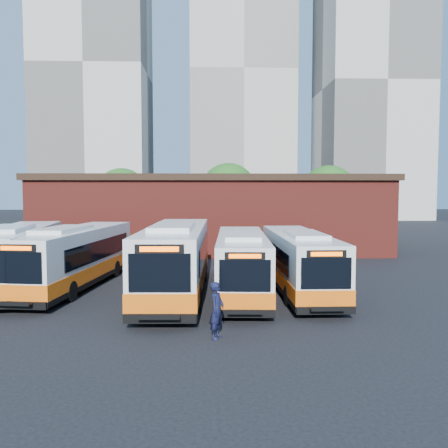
{
  "coord_description": "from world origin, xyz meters",
  "views": [
    {
      "loc": [
        -0.4,
        -21.27,
        5.11
      ],
      "look_at": [
        0.57,
        7.42,
        3.1
      ],
      "focal_mm": 38.0,
      "sensor_mm": 36.0,
      "label": 1
    }
  ],
  "objects_px": {
    "bus_west": "(75,259)",
    "transit_worker": "(217,310)",
    "bus_mideast": "(242,265)",
    "bus_east": "(299,263)",
    "bus_midwest": "(176,261)",
    "bus_farwest": "(17,259)"
  },
  "relations": [
    {
      "from": "bus_midwest",
      "to": "bus_east",
      "type": "distance_m",
      "value": 6.21
    },
    {
      "from": "bus_mideast",
      "to": "bus_west",
      "type": "bearing_deg",
      "value": 171.11
    },
    {
      "from": "bus_west",
      "to": "transit_worker",
      "type": "bearing_deg",
      "value": -43.56
    },
    {
      "from": "bus_midwest",
      "to": "bus_mideast",
      "type": "distance_m",
      "value": 3.25
    },
    {
      "from": "bus_east",
      "to": "transit_worker",
      "type": "distance_m",
      "value": 8.78
    },
    {
      "from": "bus_farwest",
      "to": "bus_east",
      "type": "relative_size",
      "value": 1.08
    },
    {
      "from": "bus_west",
      "to": "bus_east",
      "type": "xyz_separation_m",
      "value": [
        11.67,
        -1.41,
        -0.07
      ]
    },
    {
      "from": "bus_midwest",
      "to": "bus_mideast",
      "type": "xyz_separation_m",
      "value": [
        3.25,
        0.02,
        -0.21
      ]
    },
    {
      "from": "bus_midwest",
      "to": "bus_farwest",
      "type": "bearing_deg",
      "value": 169.61
    },
    {
      "from": "bus_farwest",
      "to": "transit_worker",
      "type": "bearing_deg",
      "value": -48.36
    },
    {
      "from": "bus_farwest",
      "to": "bus_midwest",
      "type": "relative_size",
      "value": 0.95
    },
    {
      "from": "bus_west",
      "to": "bus_midwest",
      "type": "xyz_separation_m",
      "value": [
        5.47,
        -1.82,
        0.12
      ]
    },
    {
      "from": "bus_mideast",
      "to": "bus_east",
      "type": "bearing_deg",
      "value": 10.36
    },
    {
      "from": "bus_mideast",
      "to": "bus_east",
      "type": "relative_size",
      "value": 1.0
    },
    {
      "from": "transit_worker",
      "to": "bus_mideast",
      "type": "bearing_deg",
      "value": 11.02
    },
    {
      "from": "bus_farwest",
      "to": "bus_west",
      "type": "height_order",
      "value": "bus_farwest"
    },
    {
      "from": "bus_east",
      "to": "bus_farwest",
      "type": "bearing_deg",
      "value": 174.43
    },
    {
      "from": "bus_west",
      "to": "transit_worker",
      "type": "xyz_separation_m",
      "value": [
        7.35,
        -9.04,
        -0.51
      ]
    },
    {
      "from": "bus_mideast",
      "to": "bus_east",
      "type": "height_order",
      "value": "bus_east"
    },
    {
      "from": "bus_farwest",
      "to": "bus_midwest",
      "type": "bearing_deg",
      "value": -19.43
    },
    {
      "from": "bus_midwest",
      "to": "bus_west",
      "type": "bearing_deg",
      "value": 163.27
    },
    {
      "from": "bus_east",
      "to": "bus_mideast",
      "type": "bearing_deg",
      "value": -172.52
    }
  ]
}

